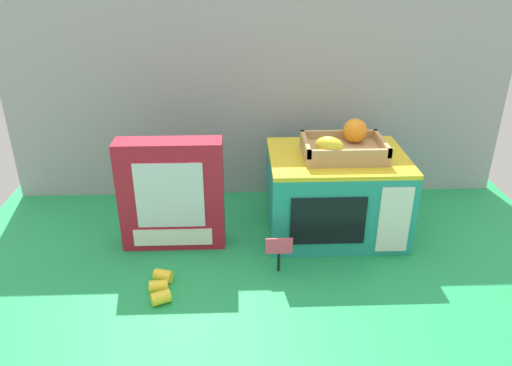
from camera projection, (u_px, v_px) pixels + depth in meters
name	position (u px, v px, depth m)	size (l,w,h in m)	color
ground_plane	(262.00, 234.00, 1.48)	(1.70, 1.70, 0.00)	#219E54
display_back_panel	(258.00, 102.00, 1.60)	(1.61, 0.03, 0.64)	#A0A3A8
toy_microwave	(335.00, 193.00, 1.45)	(0.39, 0.30, 0.24)	teal
food_groups_crate	(344.00, 146.00, 1.38)	(0.23, 0.17, 0.09)	tan
cookie_set_box	(172.00, 195.00, 1.36)	(0.29, 0.08, 0.32)	#B2192D
price_sign	(279.00, 249.00, 1.28)	(0.07, 0.01, 0.10)	black
loose_toy_banana	(161.00, 286.00, 1.23)	(0.06, 0.13, 0.03)	yellow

